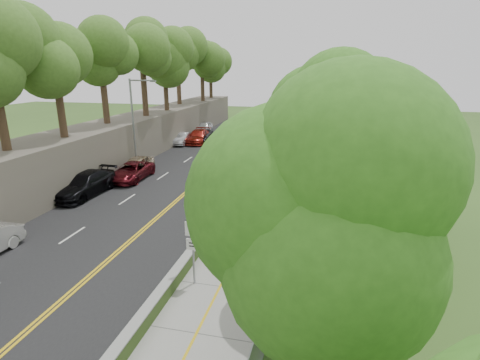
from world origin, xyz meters
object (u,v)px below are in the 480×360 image
object	(u,v)px
car_2	(131,171)
person_far	(295,142)
streetlight	(135,118)
concrete_block	(265,298)
signpost	(193,243)
painter_0	(241,191)
construction_barrel	(291,159)

from	to	relation	value
car_2	person_far	bearing A→B (deg)	48.31
streetlight	concrete_block	distance (m)	23.65
signpost	painter_0	xyz separation A→B (m)	(-0.30, 10.12, -1.08)
streetlight	painter_0	world-z (taller)	streetlight
signpost	painter_0	distance (m)	10.18
signpost	concrete_block	world-z (taller)	signpost
concrete_block	painter_0	bearing A→B (deg)	107.74
signpost	painter_0	world-z (taller)	signpost
concrete_block	car_2	xyz separation A→B (m)	(-13.55, 14.44, 0.24)
person_far	car_2	bearing A→B (deg)	31.93
car_2	person_far	xyz separation A→B (m)	(12.05, 14.37, 0.18)
car_2	painter_0	size ratio (longest dim) A/B	3.02
signpost	person_far	world-z (taller)	signpost
construction_barrel	painter_0	xyz separation A→B (m)	(-2.25, -11.71, 0.40)
construction_barrel	streetlight	bearing A→B (deg)	-160.32
construction_barrel	painter_0	bearing A→B (deg)	-100.87
concrete_block	person_far	bearing A→B (deg)	92.98
streetlight	car_2	distance (m)	5.42
streetlight	signpost	size ratio (longest dim) A/B	2.58
streetlight	concrete_block	size ratio (longest dim) A/B	6.02
painter_0	person_far	world-z (taller)	person_far
streetlight	car_2	bearing A→B (deg)	-71.19
streetlight	signpost	distance (m)	20.72
construction_barrel	concrete_block	size ratio (longest dim) A/B	0.65
streetlight	painter_0	size ratio (longest dim) A/B	4.83
construction_barrel	person_far	world-z (taller)	person_far
person_far	concrete_block	bearing A→B (deg)	74.88
concrete_block	streetlight	bearing A→B (deg)	129.36
signpost	person_far	xyz separation A→B (m)	(1.75, 27.83, -1.05)
construction_barrel	painter_0	size ratio (longest dim) A/B	0.52
construction_barrel	concrete_block	world-z (taller)	concrete_block
person_far	construction_barrel	bearing A→B (deg)	73.81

